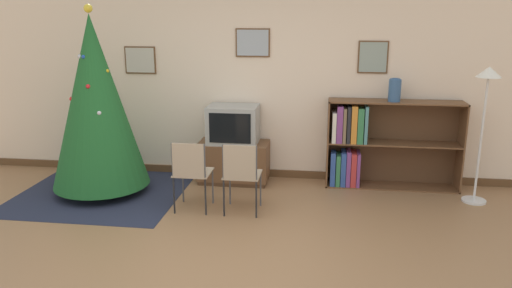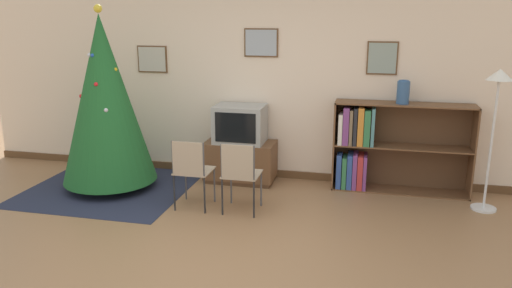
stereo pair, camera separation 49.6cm
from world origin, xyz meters
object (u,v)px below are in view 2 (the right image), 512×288
christmas_tree (105,100)px  vase (403,92)px  standing_lamp (496,103)px  tv_console (240,161)px  television (240,124)px  folding_chair_left (191,170)px  folding_chair_right (240,173)px  bookshelf (376,148)px

christmas_tree → vase: 3.63m
vase → standing_lamp: standing_lamp is taller
tv_console → television: 0.51m
folding_chair_left → folding_chair_right: (0.57, 0.00, 0.00)m
christmas_tree → television: christmas_tree is taller
folding_chair_right → bookshelf: (1.46, 1.15, 0.07)m
vase → tv_console: bearing=-178.7°
folding_chair_right → vase: vase is taller
christmas_tree → folding_chair_left: 1.51m
bookshelf → standing_lamp: size_ratio=1.04×
standing_lamp → bookshelf: bearing=161.6°
television → vase: 2.07m
folding_chair_right → standing_lamp: (2.68, 0.74, 0.76)m
christmas_tree → tv_console: 1.89m
tv_console → standing_lamp: size_ratio=0.57×
folding_chair_left → bookshelf: 2.33m
tv_console → bookshelf: bearing=2.5°
television → standing_lamp: size_ratio=0.40×
christmas_tree → bookshelf: 3.42m
folding_chair_left → vase: (2.29, 1.12, 0.79)m
christmas_tree → standing_lamp: bearing=3.6°
folding_chair_left → standing_lamp: size_ratio=0.51×
folding_chair_right → bookshelf: bookshelf is taller
tv_console → bookshelf: (1.74, 0.08, 0.28)m
christmas_tree → standing_lamp: size_ratio=1.42×
folding_chair_right → vase: (1.73, 1.12, 0.79)m
christmas_tree → folding_chair_right: size_ratio=2.77×
christmas_tree → bookshelf: bearing=12.0°
christmas_tree → bookshelf: size_ratio=1.36×
vase → standing_lamp: size_ratio=0.18×
christmas_tree → vase: size_ratio=7.98×
television → folding_chair_right: 1.15m
folding_chair_right → standing_lamp: 2.89m
christmas_tree → folding_chair_left: bearing=-19.7°
tv_console → folding_chair_right: size_ratio=1.12×
television → standing_lamp: 3.02m
folding_chair_left → vase: size_ratio=2.88×
bookshelf → vase: vase is taller
folding_chair_left → bookshelf: (2.02, 1.15, 0.07)m
tv_console → television: size_ratio=1.42×
television → folding_chair_right: (0.28, -1.07, -0.31)m
tv_console → bookshelf: bookshelf is taller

